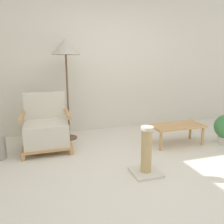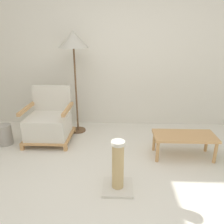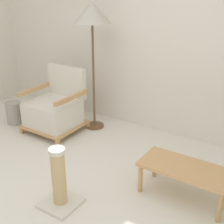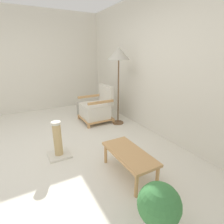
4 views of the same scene
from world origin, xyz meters
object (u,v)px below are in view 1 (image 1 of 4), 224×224
Objects in this scene: floor_lamp at (66,50)px; coffee_table at (177,127)px; armchair at (46,130)px; scratching_post at (146,155)px.

coffee_table is (1.65, -0.82, -1.23)m from floor_lamp.
armchair is 0.50× the size of floor_lamp.
armchair reaches higher than scratching_post.
scratching_post reaches higher than coffee_table.
scratching_post is (0.74, -1.55, -1.28)m from floor_lamp.
scratching_post is (1.12, -1.17, -0.07)m from armchair.
armchair is at bearing -134.97° from floor_lamp.
armchair is 1.62m from scratching_post.
floor_lamp is 2.21m from coffee_table.
floor_lamp is 2.14m from scratching_post.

